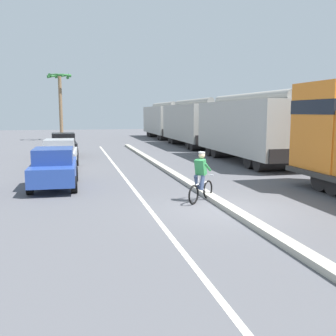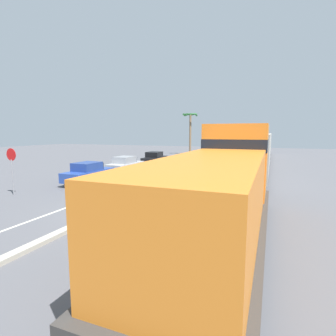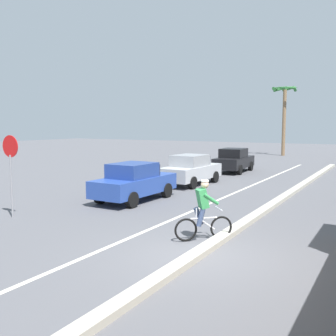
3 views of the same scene
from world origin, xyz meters
The scene contains 11 objects.
ground_plane centered at (0.00, 0.00, 0.00)m, with size 120.00×120.00×0.00m, color #56565B.
median_curb centered at (0.00, 6.00, 0.08)m, with size 0.36×36.00×0.16m, color #B2AD9E.
lane_stripe centered at (-2.40, 6.00, 0.00)m, with size 0.14×36.00×0.01m, color silver.
hopper_car_lead centered at (5.65, 10.72, 2.08)m, with size 2.90×10.60×4.18m.
hopper_car_middle centered at (5.65, 22.32, 2.08)m, with size 2.90×10.60×4.18m.
hopper_car_trailing centered at (5.65, 33.92, 2.08)m, with size 2.90×10.60×4.18m.
parked_car_blue centered at (-5.47, 4.95, 0.82)m, with size 1.90×4.24×1.62m.
parked_car_silver centered at (-5.41, 10.20, 0.82)m, with size 1.96×4.26×1.62m.
parked_car_black centered at (-5.37, 16.70, 0.82)m, with size 1.97×4.27×1.62m.
cyclist centered at (-0.48, 1.13, 0.82)m, with size 1.27×1.23×1.71m.
palm_tree_near centered at (-5.95, 32.73, 5.37)m, with size 2.60×2.75×7.24m.
Camera 1 is at (-4.64, -11.44, 3.04)m, focal length 42.00 mm.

